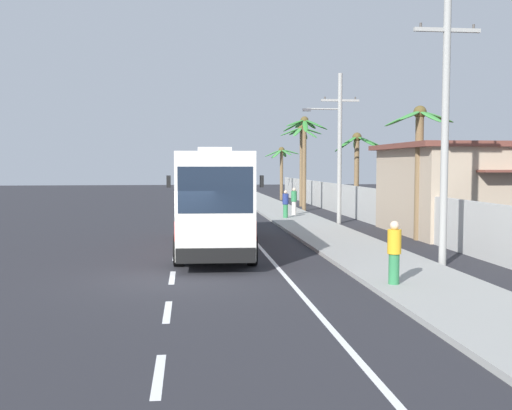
{
  "coord_description": "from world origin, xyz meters",
  "views": [
    {
      "loc": [
        0.48,
        -17.05,
        3.27
      ],
      "look_at": [
        3.1,
        5.92,
        1.7
      ],
      "focal_mm": 41.74,
      "sensor_mm": 36.0,
      "label": 1
    }
  ],
  "objects_px": {
    "coach_bus_foreground": "(215,196)",
    "palm_nearest": "(305,141)",
    "pedestrian_midwalk": "(286,204)",
    "utility_pole_nearest": "(445,122)",
    "pedestrian_near_kerb": "(394,251)",
    "motorcycle_beside_bus": "(245,214)",
    "palm_second": "(281,161)",
    "palm_third": "(301,145)",
    "utility_pole_mid": "(338,144)",
    "palm_farthest": "(357,157)",
    "pedestrian_far_walk": "(294,201)",
    "palm_fourth": "(419,150)"
  },
  "relations": [
    {
      "from": "pedestrian_near_kerb",
      "to": "pedestrian_midwalk",
      "type": "distance_m",
      "value": 19.68
    },
    {
      "from": "motorcycle_beside_bus",
      "to": "palm_farthest",
      "type": "xyz_separation_m",
      "value": [
        7.42,
        4.75,
        3.07
      ]
    },
    {
      "from": "palm_farthest",
      "to": "palm_third",
      "type": "bearing_deg",
      "value": 99.18
    },
    {
      "from": "palm_nearest",
      "to": "palm_third",
      "type": "relative_size",
      "value": 1.04
    },
    {
      "from": "palm_third",
      "to": "pedestrian_near_kerb",
      "type": "bearing_deg",
      "value": -96.37
    },
    {
      "from": "motorcycle_beside_bus",
      "to": "utility_pole_nearest",
      "type": "bearing_deg",
      "value": -68.06
    },
    {
      "from": "motorcycle_beside_bus",
      "to": "palm_farthest",
      "type": "relative_size",
      "value": 0.37
    },
    {
      "from": "coach_bus_foreground",
      "to": "palm_fourth",
      "type": "xyz_separation_m",
      "value": [
        8.86,
        1.7,
        1.85
      ]
    },
    {
      "from": "coach_bus_foreground",
      "to": "palm_second",
      "type": "xyz_separation_m",
      "value": [
        7.6,
        31.72,
        1.54
      ]
    },
    {
      "from": "pedestrian_near_kerb",
      "to": "palm_farthest",
      "type": "relative_size",
      "value": 0.32
    },
    {
      "from": "motorcycle_beside_bus",
      "to": "palm_second",
      "type": "xyz_separation_m",
      "value": [
        5.65,
        23.52,
        2.93
      ]
    },
    {
      "from": "pedestrian_far_walk",
      "to": "palm_farthest",
      "type": "height_order",
      "value": "palm_farthest"
    },
    {
      "from": "pedestrian_far_walk",
      "to": "palm_second",
      "type": "height_order",
      "value": "palm_second"
    },
    {
      "from": "pedestrian_near_kerb",
      "to": "palm_farthest",
      "type": "height_order",
      "value": "palm_farthest"
    },
    {
      "from": "utility_pole_mid",
      "to": "palm_second",
      "type": "relative_size",
      "value": 1.69
    },
    {
      "from": "palm_third",
      "to": "coach_bus_foreground",
      "type": "bearing_deg",
      "value": -108.78
    },
    {
      "from": "palm_fourth",
      "to": "motorcycle_beside_bus",
      "type": "bearing_deg",
      "value": 136.77
    },
    {
      "from": "coach_bus_foreground",
      "to": "pedestrian_midwalk",
      "type": "relative_size",
      "value": 6.93
    },
    {
      "from": "motorcycle_beside_bus",
      "to": "pedestrian_midwalk",
      "type": "relative_size",
      "value": 1.21
    },
    {
      "from": "utility_pole_nearest",
      "to": "utility_pole_mid",
      "type": "distance_m",
      "value": 13.96
    },
    {
      "from": "pedestrian_far_walk",
      "to": "palm_fourth",
      "type": "relative_size",
      "value": 0.29
    },
    {
      "from": "utility_pole_mid",
      "to": "palm_fourth",
      "type": "xyz_separation_m",
      "value": [
        1.63,
        -7.55,
        -0.52
      ]
    },
    {
      "from": "coach_bus_foreground",
      "to": "motorcycle_beside_bus",
      "type": "xyz_separation_m",
      "value": [
        1.95,
        8.2,
        -1.38
      ]
    },
    {
      "from": "palm_second",
      "to": "palm_nearest",
      "type": "bearing_deg",
      "value": -92.01
    },
    {
      "from": "motorcycle_beside_bus",
      "to": "palm_third",
      "type": "distance_m",
      "value": 16.3
    },
    {
      "from": "palm_second",
      "to": "palm_fourth",
      "type": "bearing_deg",
      "value": -87.59
    },
    {
      "from": "palm_nearest",
      "to": "palm_second",
      "type": "relative_size",
      "value": 1.35
    },
    {
      "from": "pedestrian_midwalk",
      "to": "pedestrian_near_kerb",
      "type": "bearing_deg",
      "value": -7.42
    },
    {
      "from": "pedestrian_midwalk",
      "to": "utility_pole_nearest",
      "type": "height_order",
      "value": "utility_pole_nearest"
    },
    {
      "from": "utility_pole_nearest",
      "to": "utility_pole_mid",
      "type": "xyz_separation_m",
      "value": [
        0.09,
        13.95,
        -0.21
      ]
    },
    {
      "from": "utility_pole_nearest",
      "to": "palm_second",
      "type": "xyz_separation_m",
      "value": [
        0.46,
        36.42,
        -1.03
      ]
    },
    {
      "from": "palm_third",
      "to": "palm_farthest",
      "type": "xyz_separation_m",
      "value": [
        1.6,
        -9.9,
        -1.09
      ]
    },
    {
      "from": "pedestrian_far_walk",
      "to": "palm_second",
      "type": "bearing_deg",
      "value": -147.57
    },
    {
      "from": "utility_pole_nearest",
      "to": "palm_nearest",
      "type": "height_order",
      "value": "utility_pole_nearest"
    },
    {
      "from": "coach_bus_foreground",
      "to": "utility_pole_mid",
      "type": "height_order",
      "value": "utility_pole_mid"
    },
    {
      "from": "coach_bus_foreground",
      "to": "pedestrian_midwalk",
      "type": "height_order",
      "value": "coach_bus_foreground"
    },
    {
      "from": "pedestrian_midwalk",
      "to": "utility_pole_mid",
      "type": "bearing_deg",
      "value": 40.99
    },
    {
      "from": "utility_pole_mid",
      "to": "palm_fourth",
      "type": "relative_size",
      "value": 1.43
    },
    {
      "from": "coach_bus_foreground",
      "to": "palm_nearest",
      "type": "bearing_deg",
      "value": 68.72
    },
    {
      "from": "palm_farthest",
      "to": "coach_bus_foreground",
      "type": "bearing_deg",
      "value": -125.88
    },
    {
      "from": "palm_second",
      "to": "utility_pole_mid",
      "type": "bearing_deg",
      "value": -90.93
    },
    {
      "from": "utility_pole_nearest",
      "to": "palm_third",
      "type": "xyz_separation_m",
      "value": [
        0.63,
        27.55,
        0.2
      ]
    },
    {
      "from": "coach_bus_foreground",
      "to": "pedestrian_midwalk",
      "type": "distance_m",
      "value": 12.56
    },
    {
      "from": "pedestrian_near_kerb",
      "to": "palm_second",
      "type": "bearing_deg",
      "value": -151.37
    },
    {
      "from": "pedestrian_far_walk",
      "to": "palm_nearest",
      "type": "bearing_deg",
      "value": -159.91
    },
    {
      "from": "pedestrian_midwalk",
      "to": "utility_pole_nearest",
      "type": "xyz_separation_m",
      "value": [
        2.46,
        -16.31,
        3.65
      ]
    },
    {
      "from": "pedestrian_midwalk",
      "to": "palm_third",
      "type": "height_order",
      "value": "palm_third"
    },
    {
      "from": "palm_nearest",
      "to": "palm_second",
      "type": "xyz_separation_m",
      "value": [
        0.47,
        13.43,
        -1.33
      ]
    },
    {
      "from": "pedestrian_midwalk",
      "to": "coach_bus_foreground",
      "type": "bearing_deg",
      "value": -28.32
    },
    {
      "from": "pedestrian_far_walk",
      "to": "utility_pole_mid",
      "type": "distance_m",
      "value": 5.84
    }
  ]
}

